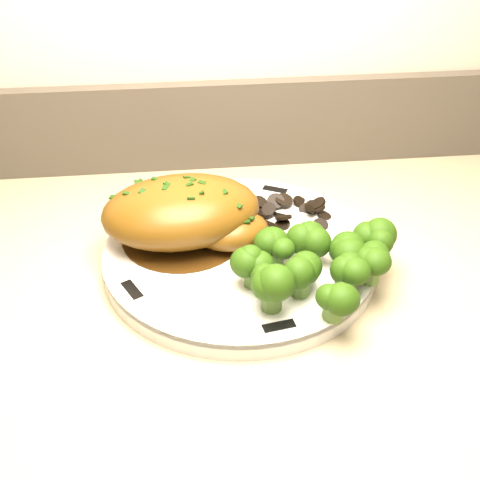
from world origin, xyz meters
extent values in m
cube|color=tan|center=(-0.01, 1.67, 0.94)|extent=(2.21, 0.73, 0.03)
cube|color=#4C443A|center=(-0.01, 1.99, 1.01)|extent=(2.21, 0.02, 0.12)
cylinder|color=silver|center=(0.15, 1.76, 0.96)|extent=(0.34, 0.34, 0.02)
cube|color=black|center=(0.21, 1.88, 0.97)|extent=(0.03, 0.02, 0.00)
cube|color=black|center=(0.06, 1.85, 0.97)|extent=(0.03, 0.03, 0.00)
cube|color=black|center=(0.03, 1.70, 0.97)|extent=(0.02, 0.03, 0.00)
cube|color=black|center=(0.17, 1.63, 0.97)|extent=(0.03, 0.02, 0.00)
cube|color=black|center=(0.28, 1.74, 0.97)|extent=(0.02, 0.03, 0.00)
cylinder|color=#37200A|center=(0.09, 1.79, 0.97)|extent=(0.14, 0.14, 0.00)
ellipsoid|color=brown|center=(0.09, 1.79, 1.01)|extent=(0.18, 0.14, 0.07)
ellipsoid|color=brown|center=(0.14, 1.77, 0.99)|extent=(0.09, 0.07, 0.04)
cube|color=#17340A|center=(0.04, 1.79, 1.03)|extent=(0.01, 0.01, 0.00)
cube|color=#17340A|center=(0.06, 1.79, 1.04)|extent=(0.01, 0.01, 0.00)
cube|color=#17340A|center=(0.08, 1.79, 1.04)|extent=(0.01, 0.01, 0.00)
cube|color=#17340A|center=(0.10, 1.79, 1.04)|extent=(0.01, 0.01, 0.00)
cube|color=#17340A|center=(0.12, 1.80, 1.04)|extent=(0.01, 0.01, 0.00)
cube|color=#17340A|center=(0.14, 1.80, 1.03)|extent=(0.01, 0.01, 0.00)
cylinder|color=black|center=(0.24, 1.81, 0.98)|extent=(0.02, 0.01, 0.01)
cylinder|color=black|center=(0.24, 1.82, 0.98)|extent=(0.02, 0.02, 0.01)
cylinder|color=black|center=(0.24, 1.82, 0.98)|extent=(0.02, 0.02, 0.01)
cylinder|color=black|center=(0.23, 1.83, 0.98)|extent=(0.02, 0.02, 0.01)
cylinder|color=black|center=(0.23, 1.83, 0.98)|extent=(0.02, 0.02, 0.01)
cylinder|color=black|center=(0.22, 1.83, 0.98)|extent=(0.02, 0.02, 0.01)
cylinder|color=black|center=(0.21, 1.83, 0.98)|extent=(0.02, 0.02, 0.01)
cylinder|color=black|center=(0.20, 1.83, 0.98)|extent=(0.02, 0.02, 0.00)
cylinder|color=black|center=(0.19, 1.83, 0.98)|extent=(0.02, 0.02, 0.01)
cylinder|color=black|center=(0.19, 1.82, 0.98)|extent=(0.02, 0.02, 0.01)
cylinder|color=black|center=(0.18, 1.82, 0.98)|extent=(0.02, 0.02, 0.01)
cylinder|color=black|center=(0.18, 1.81, 0.98)|extent=(0.02, 0.02, 0.01)
cylinder|color=black|center=(0.18, 1.81, 0.98)|extent=(0.02, 0.02, 0.01)
cylinder|color=black|center=(0.19, 1.80, 0.98)|extent=(0.03, 0.03, 0.01)
cylinder|color=black|center=(0.19, 1.80, 0.98)|extent=(0.03, 0.03, 0.02)
cylinder|color=black|center=(0.20, 1.79, 0.98)|extent=(0.03, 0.03, 0.02)
cylinder|color=black|center=(0.21, 1.79, 0.98)|extent=(0.02, 0.02, 0.01)
cylinder|color=black|center=(0.22, 1.79, 0.98)|extent=(0.02, 0.02, 0.01)
cylinder|color=black|center=(0.23, 1.79, 0.98)|extent=(0.03, 0.03, 0.01)
cylinder|color=black|center=(0.23, 1.80, 0.98)|extent=(0.03, 0.03, 0.01)
cylinder|color=black|center=(0.24, 1.80, 0.98)|extent=(0.03, 0.03, 0.02)
cylinder|color=black|center=(0.24, 1.81, 0.98)|extent=(0.03, 0.03, 0.01)
cylinder|color=#527632|center=(0.18, 1.72, 0.99)|extent=(0.02, 0.02, 0.03)
sphere|color=#173307|center=(0.18, 1.72, 1.00)|extent=(0.03, 0.03, 0.03)
cylinder|color=#527632|center=(0.22, 1.73, 0.99)|extent=(0.02, 0.02, 0.03)
sphere|color=#173307|center=(0.22, 1.73, 1.00)|extent=(0.03, 0.03, 0.03)
cylinder|color=#527632|center=(0.25, 1.71, 0.99)|extent=(0.02, 0.02, 0.03)
sphere|color=#173307|center=(0.25, 1.71, 1.00)|extent=(0.03, 0.03, 0.03)
cylinder|color=#527632|center=(0.20, 1.68, 0.99)|extent=(0.02, 0.02, 0.03)
sphere|color=#173307|center=(0.20, 1.68, 1.00)|extent=(0.03, 0.03, 0.03)
cylinder|color=#527632|center=(0.24, 1.67, 0.99)|extent=(0.02, 0.02, 0.03)
sphere|color=#173307|center=(0.24, 1.67, 1.00)|extent=(0.03, 0.03, 0.03)
cylinder|color=#527632|center=(0.27, 1.69, 0.99)|extent=(0.02, 0.02, 0.03)
sphere|color=#173307|center=(0.27, 1.69, 1.00)|extent=(0.03, 0.03, 0.03)
cylinder|color=#527632|center=(0.17, 1.66, 0.99)|extent=(0.02, 0.02, 0.03)
sphere|color=#173307|center=(0.17, 1.66, 1.00)|extent=(0.03, 0.03, 0.03)
cylinder|color=#527632|center=(0.22, 1.64, 0.99)|extent=(0.02, 0.02, 0.03)
sphere|color=#173307|center=(0.22, 1.64, 1.00)|extent=(0.03, 0.03, 0.03)
cylinder|color=#527632|center=(0.16, 1.70, 0.99)|extent=(0.02, 0.02, 0.03)
sphere|color=#173307|center=(0.16, 1.70, 1.00)|extent=(0.03, 0.03, 0.03)
cylinder|color=#527632|center=(0.28, 1.72, 0.99)|extent=(0.02, 0.02, 0.03)
sphere|color=#173307|center=(0.28, 1.72, 1.00)|extent=(0.03, 0.03, 0.03)
camera|label=1|loc=(0.09, 1.24, 1.36)|focal=45.00mm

